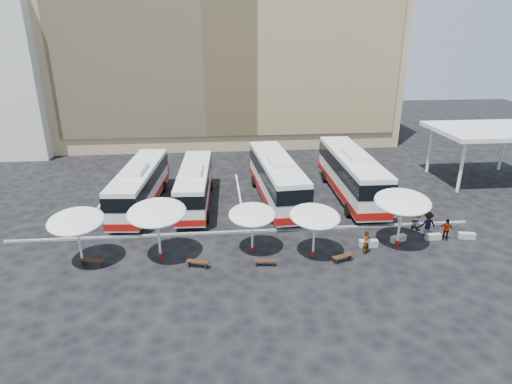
{
  "coord_description": "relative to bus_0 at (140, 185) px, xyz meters",
  "views": [
    {
      "loc": [
        -1.99,
        -27.81,
        13.97
      ],
      "look_at": [
        1.0,
        3.0,
        2.2
      ],
      "focal_mm": 30.0,
      "sensor_mm": 36.0,
      "label": 1
    }
  ],
  "objects": [
    {
      "name": "sunshade_2",
      "position": [
        8.58,
        -8.8,
        0.81
      ],
      "size": [
        3.4,
        3.44,
        3.23
      ],
      "rotation": [
        0.0,
        0.0,
        -0.11
      ],
      "color": "white",
      "rests_on": "ground"
    },
    {
      "name": "bay_lines",
      "position": [
        8.36,
        1.71,
        -1.93
      ],
      "size": [
        24.15,
        12.0,
        0.01
      ],
      "color": "white",
      "rests_on": "ground"
    },
    {
      "name": "conc_bench_3",
      "position": [
        23.99,
        -8.29,
        -1.72
      ],
      "size": [
        1.21,
        0.63,
        0.43
      ],
      "primitive_type": "cube",
      "rotation": [
        0.0,
        0.0,
        -0.22
      ],
      "color": "gray",
      "rests_on": "ground"
    },
    {
      "name": "sunshade_0",
      "position": [
        -2.3,
        -9.38,
        1.09
      ],
      "size": [
        3.81,
        3.85,
        3.56
      ],
      "rotation": [
        0.0,
        0.0,
        0.13
      ],
      "color": "white",
      "rests_on": "ground"
    },
    {
      "name": "bus_3",
      "position": [
        18.17,
        0.67,
        0.26
      ],
      "size": [
        3.38,
        13.6,
        4.3
      ],
      "rotation": [
        0.0,
        0.0,
        -0.02
      ],
      "color": "white",
      "rests_on": "ground"
    },
    {
      "name": "service_canopy",
      "position": [
        32.36,
        3.71,
        2.93
      ],
      "size": [
        10.0,
        8.0,
        5.2
      ],
      "color": "white",
      "rests_on": "ground"
    },
    {
      "name": "wood_bench_0",
      "position": [
        -1.64,
        -9.66,
        -1.57
      ],
      "size": [
        1.61,
        0.86,
        0.48
      ],
      "rotation": [
        0.0,
        0.0,
        -0.31
      ],
      "color": "black",
      "rests_on": "ground"
    },
    {
      "name": "conc_bench_0",
      "position": [
        16.59,
        -8.8,
        -1.7
      ],
      "size": [
        1.28,
        0.47,
        0.48
      ],
      "primitive_type": "cube",
      "rotation": [
        0.0,
        0.0,
        -0.03
      ],
      "color": "gray",
      "rests_on": "ground"
    },
    {
      "name": "ground",
      "position": [
        8.36,
        -6.29,
        -1.93
      ],
      "size": [
        120.0,
        120.0,
        0.0
      ],
      "primitive_type": "plane",
      "color": "black",
      "rests_on": "ground"
    },
    {
      "name": "passenger_1",
      "position": [
        21.04,
        -6.4,
        -0.98
      ],
      "size": [
        1.15,
        1.18,
        1.91
      ],
      "primitive_type": "imported",
      "rotation": [
        0.0,
        0.0,
        2.26
      ],
      "color": "black",
      "rests_on": "ground"
    },
    {
      "name": "bus_2",
      "position": [
        11.47,
        0.29,
        0.17
      ],
      "size": [
        3.62,
        13.13,
        4.12
      ],
      "rotation": [
        0.0,
        0.0,
        0.06
      ],
      "color": "white",
      "rests_on": "ground"
    },
    {
      "name": "passenger_2",
      "position": [
        22.35,
        -8.31,
        -1.14
      ],
      "size": [
        1.0,
        0.77,
        1.58
      ],
      "primitive_type": "imported",
      "rotation": [
        0.0,
        0.0,
        -0.49
      ],
      "color": "black",
      "rests_on": "ground"
    },
    {
      "name": "curb_divider",
      "position": [
        8.36,
        -5.79,
        -1.86
      ],
      "size": [
        34.0,
        0.25,
        0.15
      ],
      "primitive_type": "cube",
      "color": "black",
      "rests_on": "ground"
    },
    {
      "name": "bus_1",
      "position": [
        4.51,
        0.04,
        -0.11
      ],
      "size": [
        2.97,
        11.33,
        3.57
      ],
      "rotation": [
        0.0,
        0.0,
        -0.04
      ],
      "color": "white",
      "rests_on": "ground"
    },
    {
      "name": "sunshade_4",
      "position": [
        18.59,
        -8.93,
        1.37
      ],
      "size": [
        4.61,
        4.64,
        3.88
      ],
      "rotation": [
        0.0,
        0.0,
        -0.28
      ],
      "color": "white",
      "rests_on": "ground"
    },
    {
      "name": "sunshade_3",
      "position": [
        12.5,
        -9.77,
        0.95
      ],
      "size": [
        3.7,
        3.73,
        3.39
      ],
      "rotation": [
        0.0,
        0.0,
        0.15
      ],
      "color": "white",
      "rests_on": "ground"
    },
    {
      "name": "passenger_3",
      "position": [
        21.34,
        -7.58,
        -1.01
      ],
      "size": [
        1.2,
        0.71,
        1.85
      ],
      "primitive_type": "imported",
      "rotation": [
        0.0,
        0.0,
        3.12
      ],
      "color": "black",
      "rests_on": "ground"
    },
    {
      "name": "conc_bench_2",
      "position": [
        21.55,
        -8.19,
        -1.73
      ],
      "size": [
        1.11,
        0.39,
        0.42
      ],
      "primitive_type": "cube",
      "rotation": [
        0.0,
        0.0,
        0.02
      ],
      "color": "gray",
      "rests_on": "ground"
    },
    {
      "name": "sandstone_building",
      "position": [
        8.36,
        25.58,
        10.69
      ],
      "size": [
        42.0,
        18.25,
        29.6
      ],
      "color": "tan",
      "rests_on": "ground"
    },
    {
      "name": "wood_bench_3",
      "position": [
        14.23,
        -10.65,
        -1.59
      ],
      "size": [
        1.49,
        0.82,
        0.44
      ],
      "rotation": [
        0.0,
        0.0,
        0.32
      ],
      "color": "black",
      "rests_on": "ground"
    },
    {
      "name": "wood_bench_2",
      "position": [
        9.2,
        -10.68,
        -1.62
      ],
      "size": [
        1.37,
        0.49,
        0.41
      ],
      "rotation": [
        0.0,
        0.0,
        -0.1
      ],
      "color": "black",
      "rests_on": "ground"
    },
    {
      "name": "passenger_0",
      "position": [
        16.07,
        -9.77,
        -1.13
      ],
      "size": [
        0.71,
        0.64,
        1.62
      ],
      "primitive_type": "imported",
      "rotation": [
        0.0,
        0.0,
        0.56
      ],
      "color": "black",
      "rests_on": "ground"
    },
    {
      "name": "bus_0",
      "position": [
        0.0,
        0.0,
        0.0
      ],
      "size": [
        3.54,
        12.1,
        3.79
      ],
      "rotation": [
        0.0,
        0.0,
        -0.09
      ],
      "color": "white",
      "rests_on": "ground"
    },
    {
      "name": "sunshade_1",
      "position": [
        2.56,
        -9.16,
        1.36
      ],
      "size": [
        3.91,
        3.96,
        3.87
      ],
      "rotation": [
        0.0,
        0.0,
        -0.06
      ],
      "color": "white",
      "rests_on": "ground"
    },
    {
      "name": "wood_bench_1",
      "position": [
        5.0,
        -10.45,
        -1.6
      ],
      "size": [
        1.49,
        0.82,
        0.44
      ],
      "rotation": [
        0.0,
        0.0,
        -0.32
      ],
      "color": "black",
      "rests_on": "ground"
    },
    {
      "name": "conc_bench_1",
      "position": [
        18.96,
        -8.26,
        -1.71
      ],
      "size": [
        1.24,
        0.79,
        0.44
      ],
      "primitive_type": "cube",
      "rotation": [
        0.0,
        0.0,
        0.37
      ],
      "color": "gray",
      "rests_on": "ground"
    }
  ]
}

